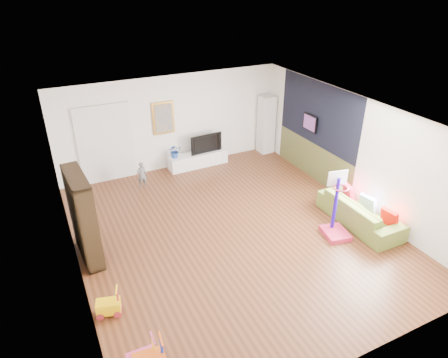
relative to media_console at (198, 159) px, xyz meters
name	(u,v)px	position (x,y,z in m)	size (l,w,h in m)	color
floor	(232,232)	(-0.64, -3.45, -0.21)	(6.50, 7.50, 0.00)	brown
ceiling	(233,117)	(-0.64, -3.45, 2.49)	(6.50, 7.50, 0.00)	white
wall_back	(172,123)	(-0.64, 0.30, 1.14)	(6.50, 0.00, 2.70)	white
wall_front	(360,296)	(-0.64, -7.20, 1.14)	(6.50, 0.00, 2.70)	white
wall_left	(69,217)	(-3.89, -3.45, 1.14)	(0.00, 7.50, 2.70)	white
wall_right	(353,151)	(2.61, -3.45, 1.14)	(0.00, 7.50, 2.70)	silver
navy_accent	(318,114)	(2.59, -2.05, 1.64)	(0.01, 3.20, 1.70)	black
olive_wainscot	(312,160)	(2.59, -2.05, 0.29)	(0.01, 3.20, 1.00)	brown
doorway	(106,145)	(-2.54, 0.26, 0.84)	(1.45, 0.06, 2.10)	white
painting_back	(163,118)	(-0.89, 0.26, 1.34)	(0.62, 0.06, 0.92)	gold
artwork_right	(310,123)	(2.53, -1.85, 1.34)	(0.04, 0.56, 0.46)	#7F3F8C
media_console	(198,159)	(0.00, 0.00, 0.00)	(1.78, 0.44, 0.41)	white
tall_cabinet	(266,125)	(2.34, 0.03, 0.70)	(0.42, 0.42, 1.82)	white
bookshelf	(83,217)	(-3.64, -2.89, 0.72)	(0.33, 1.27, 1.85)	black
sofa	(360,212)	(2.14, -4.44, 0.10)	(2.11, 0.82, 0.62)	olive
basketball_hoop	(339,207)	(1.35, -4.58, 0.54)	(0.51, 0.62, 1.49)	#D1284C
ride_on_yellow	(108,302)	(-3.61, -4.67, 0.06)	(0.40, 0.25, 0.53)	#F5BD06
ride_on_orange	(149,357)	(-3.31, -6.04, 0.10)	(0.46, 0.29, 0.62)	#DF5713
ride_on_pink	(142,356)	(-3.39, -5.96, 0.08)	(0.43, 0.27, 0.58)	#CE3973
child	(142,175)	(-1.85, -0.54, 0.16)	(0.27, 0.17, 0.73)	slate
tv	(205,142)	(0.24, 0.02, 0.49)	(0.98, 0.13, 0.56)	black
vase_plant	(175,151)	(-0.70, 0.00, 0.41)	(0.36, 0.31, 0.40)	#224798
pillow_left	(389,217)	(2.33, -5.09, 0.28)	(0.10, 0.38, 0.38)	red
pillow_center	(368,203)	(2.33, -4.45, 0.28)	(0.10, 0.39, 0.39)	silver
pillow_right	(349,192)	(2.30, -3.85, 0.28)	(0.10, 0.39, 0.39)	red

